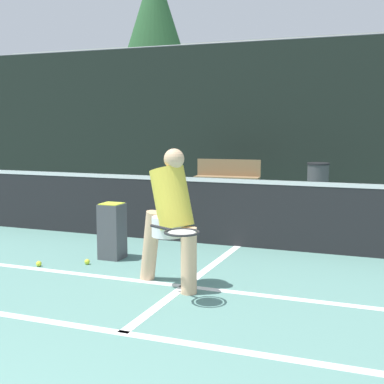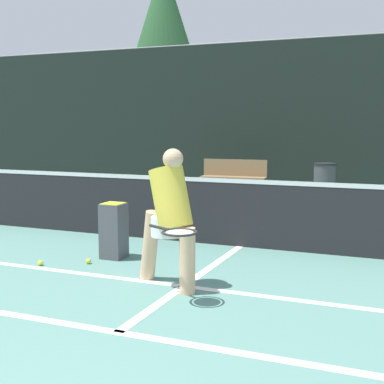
# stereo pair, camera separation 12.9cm
# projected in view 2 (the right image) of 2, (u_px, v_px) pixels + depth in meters

# --- Properties ---
(court_baseline_near) EXTENTS (11.00, 0.10, 0.01)m
(court_baseline_near) POSITION_uv_depth(u_px,v_px,m) (118.00, 332.00, 4.38)
(court_baseline_near) COLOR white
(court_baseline_near) RESTS_ON ground
(court_service_line) EXTENTS (8.25, 0.10, 0.01)m
(court_service_line) POSITION_uv_depth(u_px,v_px,m) (184.00, 286.00, 5.63)
(court_service_line) COLOR white
(court_service_line) RESTS_ON ground
(court_center_mark) EXTENTS (0.10, 3.37, 0.01)m
(court_center_mark) POSITION_uv_depth(u_px,v_px,m) (195.00, 278.00, 5.93)
(court_center_mark) COLOR white
(court_center_mark) RESTS_ON ground
(net) EXTENTS (11.09, 0.09, 1.07)m
(net) POSITION_uv_depth(u_px,v_px,m) (240.00, 210.00, 7.41)
(net) COLOR slate
(net) RESTS_ON ground
(fence_back) EXTENTS (24.00, 0.06, 3.81)m
(fence_back) POSITION_uv_depth(u_px,v_px,m) (319.00, 116.00, 13.16)
(fence_back) COLOR black
(fence_back) RESTS_ON ground
(player_practicing) EXTENTS (1.01, 0.96, 1.46)m
(player_practicing) POSITION_uv_depth(u_px,v_px,m) (169.00, 214.00, 5.51)
(player_practicing) COLOR #DBAD84
(player_practicing) RESTS_ON ground
(tennis_ball_scattered_0) EXTENTS (0.07, 0.07, 0.07)m
(tennis_ball_scattered_0) POSITION_uv_depth(u_px,v_px,m) (88.00, 261.00, 6.54)
(tennis_ball_scattered_0) COLOR #D1E033
(tennis_ball_scattered_0) RESTS_ON ground
(tennis_ball_scattered_1) EXTENTS (0.07, 0.07, 0.07)m
(tennis_ball_scattered_1) POSITION_uv_depth(u_px,v_px,m) (40.00, 263.00, 6.46)
(tennis_ball_scattered_1) COLOR #D1E033
(tennis_ball_scattered_1) RESTS_ON ground
(ball_hopper) EXTENTS (0.28, 0.28, 0.71)m
(ball_hopper) POSITION_uv_depth(u_px,v_px,m) (114.00, 229.00, 6.79)
(ball_hopper) COLOR #4C4C51
(ball_hopper) RESTS_ON ground
(courtside_bench) EXTENTS (1.58, 0.49, 0.86)m
(courtside_bench) POSITION_uv_depth(u_px,v_px,m) (234.00, 176.00, 12.79)
(courtside_bench) COLOR olive
(courtside_bench) RESTS_ON ground
(trash_bin) EXTENTS (0.49, 0.49, 0.85)m
(trash_bin) POSITION_uv_depth(u_px,v_px,m) (324.00, 182.00, 11.87)
(trash_bin) COLOR #3F3F42
(trash_bin) RESTS_ON ground
(parked_car) EXTENTS (1.84, 4.30, 1.32)m
(parked_car) POSITION_uv_depth(u_px,v_px,m) (267.00, 161.00, 16.57)
(parked_car) COLOR maroon
(parked_car) RESTS_ON ground
(tree_west) EXTENTS (3.04, 3.04, 8.09)m
(tree_west) POSITION_uv_depth(u_px,v_px,m) (164.00, 23.00, 21.23)
(tree_west) COLOR brown
(tree_west) RESTS_ON ground
(building_far) EXTENTS (36.00, 2.40, 5.57)m
(building_far) POSITION_uv_depth(u_px,v_px,m) (363.00, 100.00, 24.20)
(building_far) COLOR beige
(building_far) RESTS_ON ground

